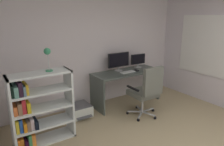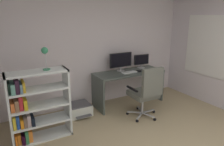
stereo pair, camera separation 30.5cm
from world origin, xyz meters
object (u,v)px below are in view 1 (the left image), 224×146
Objects in this scene: monitor_secondary at (138,60)px; keyboard at (128,72)px; computer_mouse at (137,70)px; bookshelf at (35,111)px; desk at (127,80)px; desk_lamp at (48,55)px; monitor_main at (119,60)px; printer at (79,110)px; office_chair at (147,90)px.

monitor_secondary reaches higher than keyboard.
bookshelf is at bearing -172.93° from computer_mouse.
desk is 4.42× the size of desk_lamp.
monitor_main is 5.56× the size of computer_mouse.
monitor_secondary is 0.78× the size of printer.
desk is at bearing 62.12° from keyboard.
office_chair reaches higher than computer_mouse.
keyboard is at bearing 83.84° from office_chair.
office_chair is (-0.32, -0.68, -0.20)m from computer_mouse.
monitor_main is at bearing 8.02° from printer.
monitor_main is 2.17m from bookshelf.
desk is 0.79m from office_chair.
printer is (0.69, 0.48, -1.29)m from desk_lamp.
desk is at bearing -161.51° from monitor_secondary.
bookshelf reaches higher than monitor_secondary.
desk is at bearing 0.02° from printer.
desk is 2.20m from bookshelf.
desk_lamp is at bearing -165.60° from desk.
desk_lamp reaches higher than keyboard.
monitor_main is 0.33m from keyboard.
printer is at bearing -179.98° from desk.
desk_lamp is at bearing -164.79° from monitor_secondary.
desk is 1.28m from printer.
keyboard is at bearing 171.39° from computer_mouse.
monitor_secondary is at bearing 23.96° from keyboard.
keyboard is 0.32× the size of office_chair.
monitor_secondary is 0.40m from computer_mouse.
desk is 2.13m from desk_lamp.
monitor_secondary is at bearing 43.25° from computer_mouse.
keyboard is 0.30× the size of bookshelf.
bookshelf is at bearing 179.99° from desk_lamp.
monitor_secondary is 3.89× the size of computer_mouse.
office_chair is at bearing -89.70° from monitor_main.
desk_lamp is at bearing -0.01° from bookshelf.
desk is at bearing -51.48° from monitor_main.
desk_lamp is (-1.77, 0.30, 0.83)m from office_chair.
printer is (-1.66, -0.15, -0.82)m from monitor_secondary.
printer is at bearing -171.98° from monitor_main.
desk is at bearing 14.40° from desk_lamp.
printer is at bearing 173.59° from computer_mouse.
computer_mouse is 0.20× the size of printer.
desk is 2.86× the size of monitor_main.
printer is at bearing -174.74° from monitor_secondary.
desk_lamp reaches higher than bookshelf.
computer_mouse is at bearing 65.07° from office_chair.
computer_mouse is at bearing -134.66° from monitor_secondary.
desk is at bearing 81.59° from office_chair.
monitor_secondary is 0.37× the size of office_chair.
desk_lamp is at bearing -160.18° from monitor_main.
computer_mouse is 0.09× the size of bookshelf.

